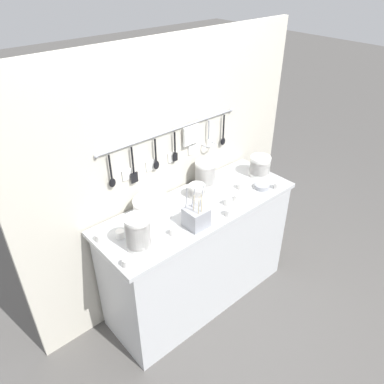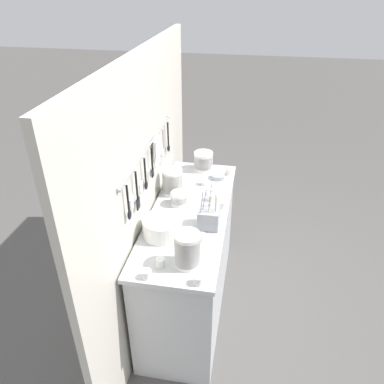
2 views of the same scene
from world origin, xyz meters
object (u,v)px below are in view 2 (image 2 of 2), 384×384
object	(u,v)px
cutlery_caddy	(209,218)
cup_mid_row	(147,274)
cup_by_caddy	(222,205)
cup_centre	(202,237)
cup_back_right	(210,197)
plate_stack	(162,227)
cup_edge_far	(204,182)
steel_mixing_bowl	(218,176)
cup_back_left	(213,192)
cup_edge_near	(160,262)
cup_front_right	(199,280)
bowl_stack_nested_right	(187,250)
bowl_stack_tall_left	(204,161)
bowl_stack_wide_centre	(179,198)
bowl_stack_back_corner	(172,181)
cup_beside_plates	(229,172)

from	to	relation	value
cutlery_caddy	cup_mid_row	bearing A→B (deg)	153.24
cup_by_caddy	cup_centre	size ratio (longest dim) A/B	1.00
cup_by_caddy	cup_back_right	size ratio (longest dim) A/B	1.00
plate_stack	cup_edge_far	bearing A→B (deg)	-13.71
steel_mixing_bowl	cup_centre	size ratio (longest dim) A/B	2.10
plate_stack	cup_back_left	bearing A→B (deg)	-25.27
steel_mixing_bowl	cup_back_left	world-z (taller)	cup_back_left
cup_mid_row	cup_centre	bearing A→B (deg)	-33.50
plate_stack	cup_edge_near	xyz separation A→B (m)	(-0.28, -0.06, -0.03)
cup_front_right	cup_back_left	world-z (taller)	same
cup_by_caddy	cup_edge_near	xyz separation A→B (m)	(-0.64, 0.28, 0.00)
bowl_stack_nested_right	bowl_stack_tall_left	bearing A→B (deg)	4.09
bowl_stack_wide_centre	steel_mixing_bowl	size ratio (longest dim) A/B	1.04
cup_back_right	bowl_stack_nested_right	bearing A→B (deg)	176.90
bowl_stack_back_corner	cup_front_right	bearing A→B (deg)	-159.20
cup_beside_plates	cup_back_right	distance (m)	0.42
bowl_stack_wide_centre	cup_edge_near	xyz separation A→B (m)	(-0.63, -0.03, -0.02)
cutlery_caddy	cup_by_caddy	xyz separation A→B (m)	(0.23, -0.06, -0.04)
cup_edge_far	cup_by_caddy	xyz separation A→B (m)	(-0.30, -0.17, 0.00)
cup_beside_plates	cup_back_right	world-z (taller)	same
cup_mid_row	cup_edge_near	distance (m)	0.11
plate_stack	cup_mid_row	xyz separation A→B (m)	(-0.38, -0.01, -0.03)
bowl_stack_tall_left	bowl_stack_wide_centre	xyz separation A→B (m)	(-0.55, 0.09, -0.03)
cutlery_caddy	cup_mid_row	size ratio (longest dim) A/B	5.46
bowl_stack_tall_left	bowl_stack_nested_right	xyz separation A→B (m)	(-1.15, -0.08, 0.03)
cup_back_left	cup_centre	size ratio (longest dim) A/B	1.00
steel_mixing_bowl	cup_centre	bearing A→B (deg)	179.47
steel_mixing_bowl	cup_mid_row	distance (m)	1.18
bowl_stack_back_corner	cup_by_caddy	xyz separation A→B (m)	(-0.14, -0.38, -0.07)
cup_edge_far	bowl_stack_back_corner	bearing A→B (deg)	126.96
plate_stack	cup_edge_far	distance (m)	0.68
bowl_stack_nested_right	cup_centre	xyz separation A→B (m)	(0.22, -0.04, -0.08)
bowl_stack_back_corner	cup_beside_plates	world-z (taller)	bowl_stack_back_corner
cup_front_right	cup_edge_far	world-z (taller)	same
plate_stack	cup_edge_near	world-z (taller)	plate_stack
cup_by_caddy	cup_edge_near	size ratio (longest dim) A/B	1.00
bowl_stack_back_corner	cup_beside_plates	size ratio (longest dim) A/B	3.64
cup_mid_row	cup_centre	distance (m)	0.43
bowl_stack_back_corner	cup_front_right	world-z (taller)	bowl_stack_back_corner
steel_mixing_bowl	cutlery_caddy	size ratio (longest dim) A/B	0.38
cup_front_right	bowl_stack_tall_left	bearing A→B (deg)	7.39
bowl_stack_back_corner	bowl_stack_nested_right	bearing A→B (deg)	-161.46
cup_by_caddy	bowl_stack_back_corner	bearing A→B (deg)	69.94
cup_beside_plates	cup_edge_far	xyz separation A→B (m)	(-0.20, 0.17, 0.00)
cup_beside_plates	cup_edge_far	world-z (taller)	same
cup_mid_row	cup_back_right	bearing A→B (deg)	-15.60
cutlery_caddy	cup_edge_far	bearing A→B (deg)	11.40
cup_front_right	cup_back_right	world-z (taller)	same
cup_by_caddy	cup_edge_near	bearing A→B (deg)	156.70
steel_mixing_bowl	cup_mid_row	size ratio (longest dim) A/B	2.10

